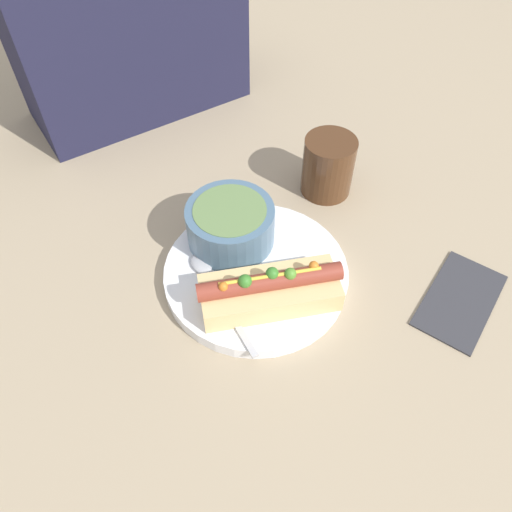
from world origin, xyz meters
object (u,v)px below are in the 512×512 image
(soup_bowl, at_px, (228,225))
(drinking_glass, at_px, (328,166))
(seated_diner, at_px, (123,6))
(hot_dog, at_px, (270,290))
(spoon, at_px, (211,279))

(soup_bowl, distance_m, drinking_glass, 0.20)
(soup_bowl, xyz_separation_m, seated_diner, (0.05, 0.40, 0.13))
(soup_bowl, height_order, drinking_glass, drinking_glass)
(hot_dog, xyz_separation_m, spoon, (-0.05, 0.07, -0.02))
(spoon, bearing_deg, hot_dog, -139.17)
(hot_dog, distance_m, drinking_glass, 0.25)
(hot_dog, bearing_deg, spoon, 147.47)
(soup_bowl, bearing_deg, drinking_glass, 7.46)
(spoon, height_order, drinking_glass, drinking_glass)
(seated_diner, bearing_deg, soup_bowl, -96.66)
(soup_bowl, distance_m, seated_diner, 0.43)
(drinking_glass, distance_m, seated_diner, 0.43)
(drinking_glass, height_order, seated_diner, seated_diner)
(drinking_glass, bearing_deg, hot_dog, -145.03)
(drinking_glass, bearing_deg, seated_diner, 111.32)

